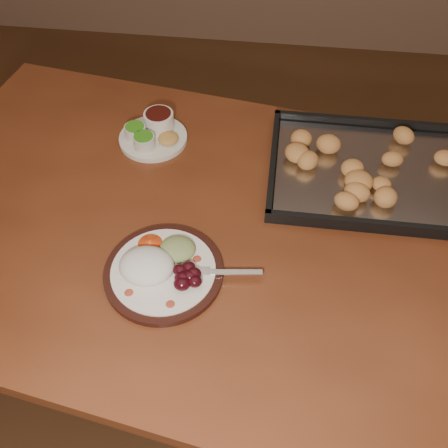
# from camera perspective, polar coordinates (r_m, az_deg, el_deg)

# --- Properties ---
(ground) EXTENTS (4.00, 4.00, 0.00)m
(ground) POSITION_cam_1_polar(r_m,az_deg,el_deg) (1.76, 0.26, -14.21)
(ground) COLOR brown
(ground) RESTS_ON ground
(dining_table) EXTENTS (1.62, 1.12, 0.75)m
(dining_table) POSITION_cam_1_polar(r_m,az_deg,el_deg) (1.16, -0.20, -3.30)
(dining_table) COLOR brown
(dining_table) RESTS_ON ground
(dinner_plate) EXTENTS (0.32, 0.24, 0.06)m
(dinner_plate) POSITION_cam_1_polar(r_m,az_deg,el_deg) (1.00, -7.15, -5.01)
(dinner_plate) COLOR black
(dinner_plate) RESTS_ON dining_table
(condiment_saucer) EXTENTS (0.17, 0.17, 0.06)m
(condiment_saucer) POSITION_cam_1_polar(r_m,az_deg,el_deg) (1.29, -8.15, 10.32)
(condiment_saucer) COLOR white
(condiment_saucer) RESTS_ON dining_table
(baking_tray) EXTENTS (0.49, 0.36, 0.05)m
(baking_tray) POSITION_cam_1_polar(r_m,az_deg,el_deg) (1.23, 16.80, 5.91)
(baking_tray) COLOR black
(baking_tray) RESTS_ON dining_table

